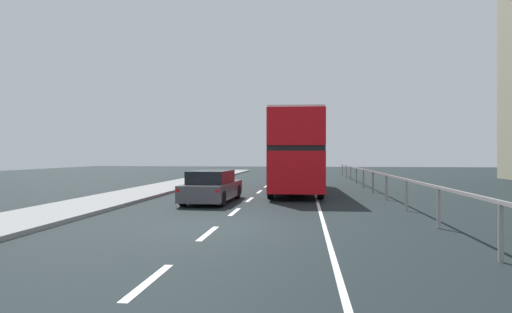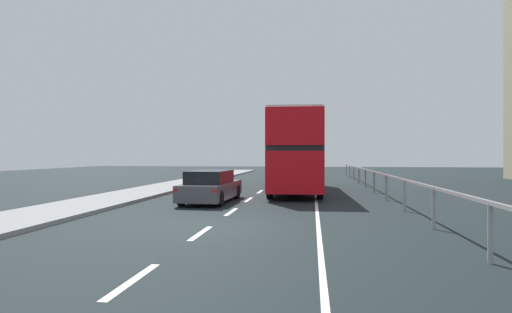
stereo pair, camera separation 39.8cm
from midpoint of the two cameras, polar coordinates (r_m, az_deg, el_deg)
name	(u,v)px [view 2 (the right image)]	position (r m, az deg, el deg)	size (l,w,h in m)	color
ground_plane	(212,227)	(11.74, -5.33, -10.02)	(73.83, 120.00, 0.10)	black
near_sidewalk_kerb	(24,218)	(14.33, -29.61, -7.70)	(2.95, 80.00, 0.14)	gray
lane_paint_markings	(291,195)	(20.23, 5.66, -5.57)	(3.19, 46.00, 0.01)	silver
bridge_side_railing	(380,177)	(20.57, 17.87, -2.86)	(0.10, 42.00, 1.17)	gray
double_decker_bus_red	(295,151)	(22.48, 6.12, 0.77)	(2.97, 10.95, 4.21)	red
hatchback_car_near	(211,187)	(17.35, -5.84, -4.34)	(1.91, 4.51, 1.37)	#48454B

